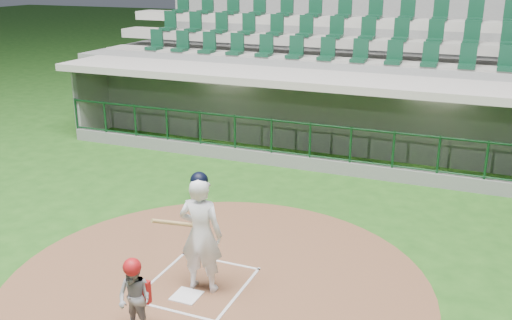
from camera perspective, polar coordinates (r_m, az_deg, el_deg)
The scene contains 8 objects.
ground at distance 10.08m, azimuth -5.00°, elevation -11.53°, with size 120.00×120.00×0.00m, color #1F4F16.
dirt_circle at distance 9.81m, azimuth -3.95°, elevation -12.40°, with size 7.20×7.20×0.01m, color brown.
home_plate at distance 9.55m, azimuth -6.97°, elevation -13.33°, with size 0.43×0.43×0.02m, color white.
batter_box_chalk at distance 9.85m, azimuth -5.81°, elevation -12.24°, with size 1.55×1.80×0.01m.
dugout_structure at distance 16.55m, azimuth 7.80°, elevation 4.13°, with size 16.40×3.70×3.00m.
seating_deck at distance 19.40m, azimuth 9.85°, elevation 7.56°, with size 17.00×6.72×5.15m.
batter at distance 9.26m, azimuth -5.54°, elevation -7.24°, with size 0.92×0.91×2.05m.
catcher at distance 8.54m, azimuth -12.04°, elevation -13.21°, with size 0.61×0.51×1.20m.
Camera 1 is at (4.10, -7.70, 5.05)m, focal length 40.00 mm.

